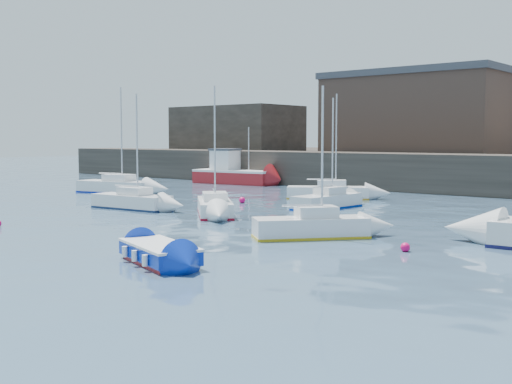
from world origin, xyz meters
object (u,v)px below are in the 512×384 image
Objects in this scene: buoy_mid at (405,252)px; sailboat_a at (132,201)px; sailboat_c at (311,226)px; sailboat_b at (215,206)px; sailboat_f at (327,200)px; blue_dinghy at (159,253)px; buoy_far at (242,203)px; sailboat_e at (116,186)px; sailboat_h at (328,192)px; fishing_boat at (233,173)px.

sailboat_a is at bearing 171.83° from buoy_mid.
sailboat_b is at bearing 159.17° from sailboat_c.
sailboat_f is at bearing 120.23° from sailboat_c.
buoy_far is (-11.27, 17.18, -0.39)m from blue_dinghy.
sailboat_h is at bearing 23.50° from sailboat_e.
sailboat_b is 14.07m from buoy_mid.
sailboat_e is at bearing -156.50° from sailboat_h.
sailboat_h is 6.73m from buoy_far.
sailboat_e is at bearing -90.60° from fishing_boat.
sailboat_b is at bearing -18.96° from sailboat_e.
sailboat_b reaches higher than sailboat_a.
sailboat_a is at bearing -138.16° from sailboat_f.
buoy_mid is at bearing -15.95° from sailboat_b.
sailboat_b reaches higher than buoy_far.
sailboat_b is 16.50m from sailboat_e.
sailboat_e is (-9.81, 6.45, 0.05)m from sailboat_a.
buoy_mid is (13.92, -15.84, -0.48)m from sailboat_h.
buoy_far is at bearing 142.42° from sailboat_c.
sailboat_b is 9.53m from sailboat_c.
fishing_boat is 22.11m from sailboat_a.
buoy_far is (12.43, -12.98, -1.02)m from fishing_boat.
sailboat_h is 20.43× the size of buoy_mid.
sailboat_a is 19.13× the size of buoy_mid.
sailboat_a is at bearing -111.83° from buoy_far.
fishing_boat is 32.95m from sailboat_c.
sailboat_a is 0.94× the size of sailboat_h.
sailboat_a is 5.90m from sailboat_b.
fishing_boat is 1.01× the size of sailboat_e.
sailboat_e reaches higher than blue_dinghy.
sailboat_a is at bearing 171.12° from sailboat_c.
sailboat_c is at bearing 85.18° from blue_dinghy.
sailboat_b reaches higher than sailboat_f.
sailboat_e is 19.64× the size of buoy_far.
blue_dinghy is 0.59× the size of sailboat_a.
sailboat_f is at bearing 41.84° from sailboat_a.
sailboat_a is at bearing 143.76° from blue_dinghy.
sailboat_b is at bearing -62.38° from buoy_far.
sailboat_c is (24.37, -22.17, -0.52)m from fishing_boat.
sailboat_f reaches higher than buoy_far.
sailboat_h is at bearing 110.29° from blue_dinghy.
buoy_far is at bearing 149.72° from buoy_mid.
sailboat_e is (-0.14, -13.42, -0.49)m from fishing_boat.
buoy_mid is at bearing -5.91° from sailboat_c.
sailboat_c is 0.88× the size of sailboat_h.
sailboat_e is 30.56m from buoy_mid.
blue_dinghy is 0.49× the size of fishing_boat.
fishing_boat is at bearing 129.47° from sailboat_b.
sailboat_e is 1.11× the size of sailboat_h.
fishing_boat is 19.92× the size of buoy_far.
sailboat_f is at bearing 9.15° from buoy_far.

